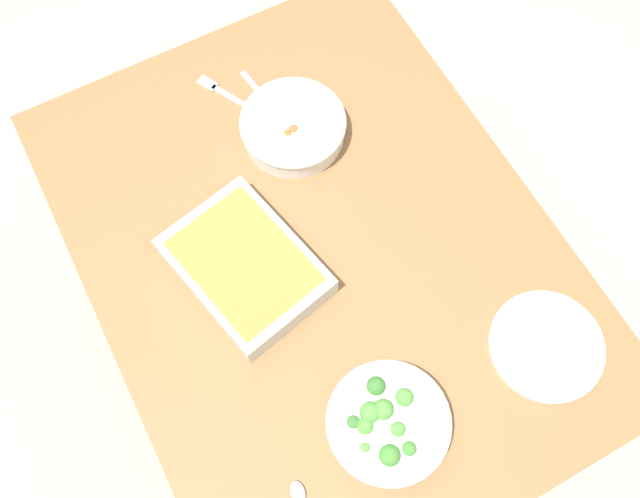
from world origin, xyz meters
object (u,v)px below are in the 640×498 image
at_px(spoon_by_stew, 271,106).
at_px(broccoli_bowl, 387,423).
at_px(side_plate, 546,346).
at_px(fork_on_table, 226,95).
at_px(baking_dish, 245,266).
at_px(spoon_by_broccoli, 374,405).
at_px(stew_bowl, 293,127).

bearing_deg(spoon_by_stew, broccoli_bowl, -9.89).
xyz_separation_m(side_plate, fork_on_table, (-0.81, -0.29, -0.00)).
relative_size(baking_dish, fork_on_table, 2.06).
relative_size(baking_dish, spoon_by_stew, 1.94).
relative_size(baking_dish, spoon_by_broccoli, 1.94).
height_order(broccoli_bowl, baking_dish, broccoli_bowl).
bearing_deg(spoon_by_broccoli, fork_on_table, 175.98).
relative_size(stew_bowl, spoon_by_broccoli, 1.29).
height_order(spoon_by_broccoli, fork_on_table, spoon_by_broccoli).
distance_m(side_plate, spoon_by_stew, 0.76).
distance_m(baking_dish, spoon_by_stew, 0.39).
bearing_deg(baking_dish, fork_on_table, 160.18).
bearing_deg(spoon_by_broccoli, stew_bowl, 166.79).
bearing_deg(broccoli_bowl, fork_on_table, 176.28).
relative_size(stew_bowl, fork_on_table, 1.37).
distance_m(stew_bowl, spoon_by_broccoli, 0.60).
height_order(side_plate, spoon_by_stew, side_plate).
height_order(stew_bowl, fork_on_table, stew_bowl).
distance_m(spoon_by_stew, spoon_by_broccoli, 0.68).
xyz_separation_m(broccoli_bowl, baking_dish, (-0.39, -0.09, 0.00)).
bearing_deg(stew_bowl, side_plate, 17.75).
bearing_deg(spoon_by_broccoli, side_plate, 80.23).
distance_m(spoon_by_broccoli, fork_on_table, 0.75).
height_order(broccoli_bowl, fork_on_table, broccoli_bowl).
relative_size(spoon_by_stew, spoon_by_broccoli, 1.00).
relative_size(broccoli_bowl, fork_on_table, 1.36).
height_order(broccoli_bowl, side_plate, broccoli_bowl).
relative_size(side_plate, spoon_by_broccoli, 1.25).
bearing_deg(side_plate, spoon_by_stew, -163.38).
height_order(side_plate, fork_on_table, side_plate).
bearing_deg(spoon_by_stew, baking_dish, -33.85).
distance_m(stew_bowl, side_plate, 0.68).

